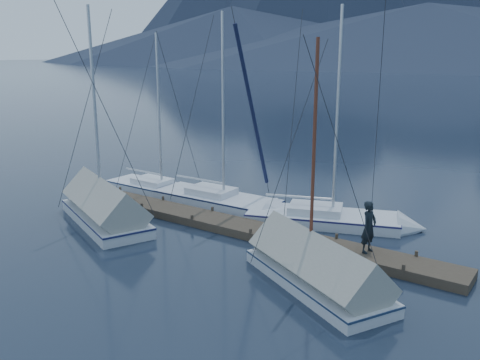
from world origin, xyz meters
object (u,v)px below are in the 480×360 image
object	(u,v)px
sailboat_covered_far	(101,209)
sailboat_open_left	(169,192)
sailboat_covered_near	(307,268)
person	(369,227)
sailboat_open_right	(345,221)
sailboat_open_mid	(233,204)

from	to	relation	value
sailboat_covered_far	sailboat_open_left	bearing A→B (deg)	94.18
sailboat_covered_near	person	world-z (taller)	sailboat_covered_near
sailboat_open_left	sailboat_covered_near	distance (m)	11.83
sailboat_open_right	sailboat_open_left	bearing A→B (deg)	-175.26
sailboat_open_right	sailboat_covered_near	bearing A→B (deg)	-78.05
sailboat_covered_near	sailboat_covered_far	xyz separation A→B (m)	(-10.38, 0.27, 0.06)
sailboat_open_left	sailboat_open_right	size ratio (longest dim) A/B	0.90
sailboat_open_right	person	xyz separation A→B (m)	(2.22, -3.13, 1.10)
sailboat_covered_far	person	size ratio (longest dim) A/B	5.37
sailboat_open_left	sailboat_covered_far	distance (m)	4.74
sailboat_covered_far	person	world-z (taller)	sailboat_covered_far
sailboat_open_right	sailboat_covered_far	bearing A→B (deg)	-148.96
sailboat_open_mid	sailboat_covered_near	distance (m)	8.40
sailboat_open_right	person	size ratio (longest dim) A/B	5.35
sailboat_open_mid	sailboat_covered_near	world-z (taller)	sailboat_open_mid
sailboat_open_left	person	world-z (taller)	sailboat_open_left
sailboat_covered_far	sailboat_open_right	bearing A→B (deg)	31.04
sailboat_covered_near	person	distance (m)	2.96
sailboat_covered_far	person	distance (m)	11.65
sailboat_open_right	person	distance (m)	3.99
sailboat_open_right	sailboat_covered_far	distance (m)	10.69
sailboat_open_left	sailboat_covered_far	world-z (taller)	sailboat_covered_far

